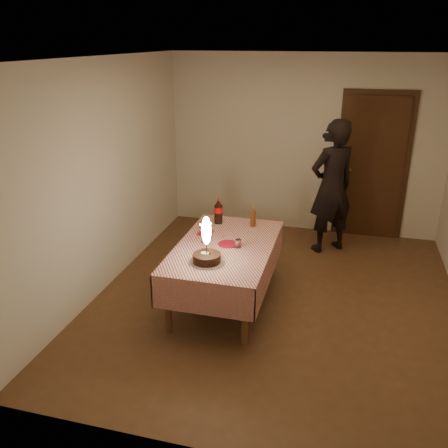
{
  "coord_description": "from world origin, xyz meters",
  "views": [
    {
      "loc": [
        0.64,
        -4.71,
        2.77
      ],
      "look_at": [
        -0.55,
        -0.23,
        0.95
      ],
      "focal_mm": 38.0,
      "sensor_mm": 36.0,
      "label": 1
    }
  ],
  "objects": [
    {
      "name": "cola_bottle",
      "position": [
        -0.79,
        0.43,
        0.84
      ],
      "size": [
        0.1,
        0.1,
        0.32
      ],
      "color": "black",
      "rests_on": "dining_table"
    },
    {
      "name": "dining_table",
      "position": [
        -0.55,
        -0.18,
        0.59
      ],
      "size": [
        1.02,
        1.72,
        0.69
      ],
      "color": "brown",
      "rests_on": "ground"
    },
    {
      "name": "ground",
      "position": [
        0.0,
        0.0,
        0.0
      ],
      "size": [
        4.0,
        4.5,
        0.01
      ],
      "primitive_type": "cube",
      "color": "brown",
      "rests_on": "ground"
    },
    {
      "name": "napkin_stack",
      "position": [
        -0.85,
        0.07,
        0.7
      ],
      "size": [
        0.15,
        0.15,
        0.02
      ],
      "primitive_type": "cube",
      "color": "#A21812",
      "rests_on": "dining_table"
    },
    {
      "name": "birthday_cake",
      "position": [
        -0.62,
        -0.63,
        0.8
      ],
      "size": [
        0.35,
        0.35,
        0.49
      ],
      "color": "white",
      "rests_on": "dining_table"
    },
    {
      "name": "red_plate",
      "position": [
        -0.52,
        -0.15,
        0.69
      ],
      "size": [
        0.22,
        0.22,
        0.01
      ],
      "primitive_type": "cylinder",
      "color": "#AE0C21",
      "rests_on": "dining_table"
    },
    {
      "name": "red_cup",
      "position": [
        -0.78,
        -0.17,
        0.74
      ],
      "size": [
        0.08,
        0.08,
        0.1
      ],
      "primitive_type": "cylinder",
      "color": "#B2110C",
      "rests_on": "dining_table"
    },
    {
      "name": "photographer",
      "position": [
        0.47,
        1.54,
        0.91
      ],
      "size": [
        0.79,
        0.75,
        1.82
      ],
      "color": "black",
      "rests_on": "ground"
    },
    {
      "name": "clear_cup",
      "position": [
        -0.4,
        -0.2,
        0.73
      ],
      "size": [
        0.07,
        0.07,
        0.09
      ],
      "primitive_type": "cylinder",
      "color": "white",
      "rests_on": "dining_table"
    },
    {
      "name": "amber_bottle_right",
      "position": [
        -0.37,
        0.43,
        0.8
      ],
      "size": [
        0.06,
        0.06,
        0.25
      ],
      "color": "#5A2D0F",
      "rests_on": "dining_table"
    },
    {
      "name": "room_shell",
      "position": [
        0.03,
        0.08,
        1.65
      ],
      "size": [
        4.04,
        4.54,
        2.62
      ],
      "color": "beige",
      "rests_on": "ground"
    }
  ]
}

